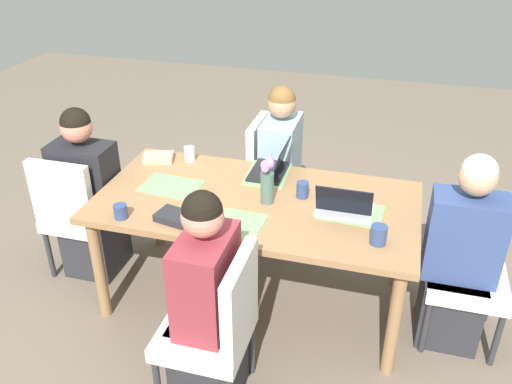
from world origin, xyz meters
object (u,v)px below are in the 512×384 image
(flower_vase, at_px, (267,179))
(coffee_mug_centre_right, at_px, (121,211))
(coffee_mug_near_left, at_px, (379,235))
(dining_table, at_px, (256,211))
(book_red_cover, at_px, (175,217))
(person_head_left_left_far, at_px, (459,263))
(person_head_right_left_mid, at_px, (89,202))
(chair_head_right_left_mid, at_px, (76,210))
(chair_far_right_near, at_px, (218,323))
(laptop_head_left_left_far, at_px, (344,207))
(laptop_near_left_near, at_px, (272,167))
(chair_head_left_left_far, at_px, (468,261))
(person_near_left_near, at_px, (280,173))
(chair_near_left_near, at_px, (272,172))
(person_far_right_near, at_px, (208,308))
(book_blue_cover, at_px, (158,157))
(coffee_mug_near_right, at_px, (303,190))
(coffee_mug_centre_left, at_px, (190,154))

(flower_vase, xyz_separation_m, coffee_mug_centre_right, (0.74, 0.39, -0.11))
(coffee_mug_near_left, bearing_deg, dining_table, -20.14)
(coffee_mug_near_left, distance_m, coffee_mug_centre_right, 1.41)
(book_red_cover, bearing_deg, person_head_left_left_far, -156.31)
(person_head_right_left_mid, height_order, person_head_left_left_far, same)
(chair_head_right_left_mid, xyz_separation_m, chair_far_right_near, (-1.26, 0.76, 0.00))
(laptop_head_left_left_far, relative_size, coffee_mug_centre_right, 3.94)
(laptop_head_left_left_far, height_order, coffee_mug_near_left, laptop_head_left_left_far)
(person_head_right_left_mid, height_order, laptop_near_left_near, person_head_right_left_mid)
(chair_head_left_left_far, bearing_deg, flower_vase, 3.97)
(chair_head_right_left_mid, height_order, coffee_mug_near_left, chair_head_right_left_mid)
(coffee_mug_near_left, distance_m, book_red_cover, 1.11)
(chair_far_right_near, relative_size, book_red_cover, 4.50)
(person_near_left_near, relative_size, flower_vase, 4.17)
(person_head_left_left_far, bearing_deg, coffee_mug_near_left, 29.92)
(person_head_left_left_far, xyz_separation_m, coffee_mug_near_left, (0.45, 0.26, 0.27))
(chair_far_right_near, distance_m, laptop_near_left_near, 1.19)
(laptop_head_left_left_far, xyz_separation_m, coffee_mug_centre_right, (1.20, 0.38, -0.00))
(chair_near_left_near, xyz_separation_m, chair_head_left_left_far, (-1.36, 0.78, 0.00))
(chair_far_right_near, height_order, person_far_right_near, person_far_right_near)
(chair_far_right_near, distance_m, coffee_mug_near_left, 0.93)
(dining_table, bearing_deg, coffee_mug_centre_right, 30.84)
(chair_head_left_left_far, xyz_separation_m, chair_far_right_near, (1.22, 0.87, 0.00))
(dining_table, relative_size, chair_far_right_near, 2.12)
(person_far_right_near, height_order, coffee_mug_near_left, person_far_right_near)
(flower_vase, height_order, book_blue_cover, flower_vase)
(dining_table, bearing_deg, book_blue_cover, -22.99)
(chair_head_right_left_mid, distance_m, coffee_mug_near_left, 2.00)
(book_red_cover, bearing_deg, chair_far_right_near, 142.71)
(person_near_left_near, distance_m, person_far_right_near, 1.53)
(dining_table, relative_size, chair_near_left_near, 2.12)
(person_near_left_near, xyz_separation_m, laptop_near_left_near, (-0.05, 0.43, 0.27))
(coffee_mug_near_right, relative_size, book_red_cover, 0.50)
(person_head_left_left_far, bearing_deg, coffee_mug_centre_left, -12.70)
(chair_far_right_near, height_order, coffee_mug_near_right, chair_far_right_near)
(laptop_near_left_near, distance_m, coffee_mug_centre_right, 1.02)
(chair_near_left_near, xyz_separation_m, chair_far_right_near, (-0.14, 1.65, 0.00))
(person_near_left_near, xyz_separation_m, coffee_mug_centre_right, (0.64, 1.19, 0.26))
(chair_near_left_near, bearing_deg, chair_head_right_left_mid, 38.53)
(person_far_right_near, distance_m, coffee_mug_centre_left, 1.29)
(chair_near_left_near, xyz_separation_m, book_red_cover, (0.26, 1.19, 0.27))
(coffee_mug_near_right, xyz_separation_m, coffee_mug_centre_right, (0.93, 0.50, -0.01))
(chair_head_right_left_mid, relative_size, person_far_right_near, 0.75)
(person_head_right_left_mid, xyz_separation_m, book_red_cover, (-0.80, 0.37, 0.24))
(coffee_mug_centre_left, bearing_deg, laptop_near_left_near, 176.10)
(laptop_near_left_near, bearing_deg, flower_vase, 99.29)
(coffee_mug_near_left, xyz_separation_m, book_red_cover, (1.11, 0.08, -0.03))
(person_near_left_near, distance_m, coffee_mug_centre_left, 0.72)
(coffee_mug_near_left, relative_size, coffee_mug_centre_left, 1.06)
(chair_far_right_near, bearing_deg, coffee_mug_centre_right, -29.93)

